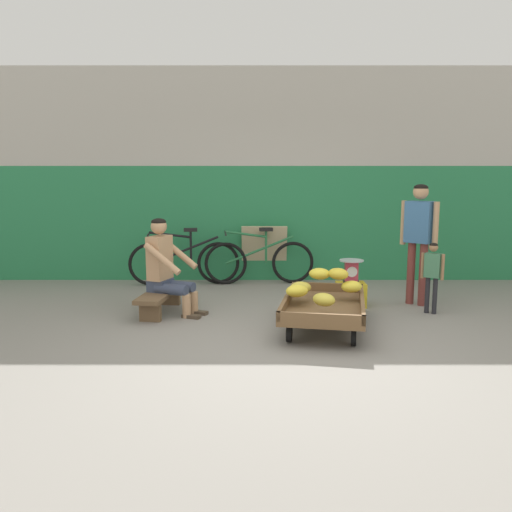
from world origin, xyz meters
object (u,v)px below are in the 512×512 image
object	(u,v)px
customer_adult	(416,230)
customer_child	(430,270)
bicycle_near_left	(182,262)
vendor_seated	(164,267)
banana_cart	(322,307)
plastic_crate	(348,294)
weighing_scale	(349,271)
shopping_bag	(351,303)
low_bench	(159,296)
sign_board	(262,253)
bicycle_far_left	(257,261)

from	to	relation	value
customer_adult	customer_child	world-z (taller)	customer_adult
bicycle_near_left	vendor_seated	bearing A→B (deg)	-89.45
banana_cart	customer_child	size ratio (longest dim) A/B	1.84
banana_cart	plastic_crate	world-z (taller)	banana_cart
vendor_seated	banana_cart	bearing A→B (deg)	-19.73
banana_cart	customer_child	xyz separation A→B (m)	(1.36, 0.64, 0.29)
plastic_crate	weighing_scale	xyz separation A→B (m)	(-0.00, -0.00, 0.30)
shopping_bag	weighing_scale	bearing A→B (deg)	86.21
customer_adult	vendor_seated	bearing A→B (deg)	-172.24
bicycle_near_left	customer_adult	bearing A→B (deg)	-21.08
low_bench	bicycle_near_left	distance (m)	1.61
plastic_crate	sign_board	world-z (taller)	sign_board
vendor_seated	customer_adult	world-z (taller)	customer_adult
vendor_seated	customer_adult	bearing A→B (deg)	7.76
weighing_scale	banana_cart	bearing A→B (deg)	-115.34
vendor_seated	shopping_bag	size ratio (longest dim) A/B	4.75
bicycle_near_left	bicycle_far_left	world-z (taller)	same
banana_cart	weighing_scale	distance (m)	1.11
customer_adult	customer_child	xyz separation A→B (m)	(0.05, -0.43, -0.43)
weighing_scale	bicycle_far_left	xyz separation A→B (m)	(-1.15, 1.35, -0.10)
bicycle_near_left	customer_child	xyz separation A→B (m)	(3.18, -1.64, 0.17)
plastic_crate	weighing_scale	size ratio (longest dim) A/B	1.20
sign_board	customer_child	bearing A→B (deg)	-44.86
low_bench	vendor_seated	bearing A→B (deg)	-21.67
bicycle_far_left	sign_board	xyz separation A→B (m)	(0.08, 0.26, 0.08)
bicycle_near_left	shopping_bag	xyz separation A→B (m)	(2.26, -1.61, -0.23)
plastic_crate	shopping_bag	distance (m)	0.32
customer_child	bicycle_near_left	bearing A→B (deg)	152.69
weighing_scale	customer_adult	bearing A→B (deg)	5.78
banana_cart	bicycle_near_left	xyz separation A→B (m)	(-1.81, 2.27, 0.11)
bicycle_far_left	customer_adult	distance (m)	2.44
plastic_crate	sign_board	distance (m)	1.95
weighing_scale	bicycle_far_left	distance (m)	1.78
low_bench	customer_child	size ratio (longest dim) A/B	1.33
low_bench	shopping_bag	bearing A→B (deg)	-0.22
vendor_seated	weighing_scale	distance (m)	2.29
weighing_scale	customer_adult	world-z (taller)	customer_adult
vendor_seated	bicycle_far_left	distance (m)	2.04
banana_cart	weighing_scale	size ratio (longest dim) A/B	5.22
banana_cart	plastic_crate	distance (m)	1.09
plastic_crate	customer_child	size ratio (longest dim) A/B	0.42
vendor_seated	shopping_bag	bearing A→B (deg)	0.60
bicycle_near_left	banana_cart	bearing A→B (deg)	-51.45
customer_adult	low_bench	bearing A→B (deg)	-173.01
banana_cart	bicycle_near_left	size ratio (longest dim) A/B	0.95
sign_board	low_bench	bearing A→B (deg)	-123.66
weighing_scale	bicycle_near_left	bearing A→B (deg)	150.44
low_bench	bicycle_near_left	world-z (taller)	bicycle_near_left
banana_cart	customer_adult	distance (m)	1.84
weighing_scale	plastic_crate	bearing A→B (deg)	90.00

